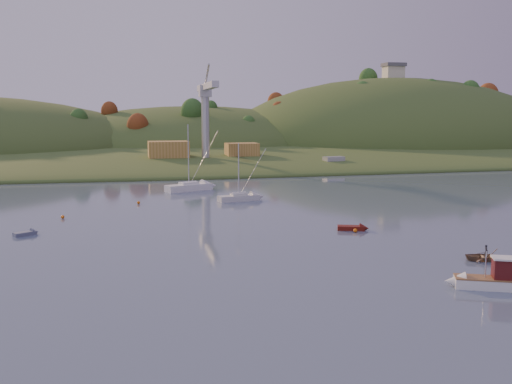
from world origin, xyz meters
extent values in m
plane|color=#344256|center=(0.00, 0.00, 0.00)|extent=(500.00, 500.00, 0.00)
cube|color=#2F481C|center=(0.00, 230.00, 0.00)|extent=(620.00, 220.00, 1.50)
ellipsoid|color=#2F481C|center=(0.00, 165.00, 0.00)|extent=(640.00, 150.00, 7.00)
ellipsoid|color=#2F481C|center=(10.00, 210.00, 0.00)|extent=(140.00, 120.00, 36.00)
ellipsoid|color=#2F481C|center=(95.00, 195.00, 0.00)|extent=(150.00, 130.00, 60.00)
cube|color=beige|center=(95.00, 195.00, 32.50)|extent=(8.00, 6.00, 5.00)
cube|color=#595960|center=(95.00, 195.00, 35.70)|extent=(9.00, 7.00, 1.50)
cube|color=slate|center=(5.00, 122.00, 1.20)|extent=(42.00, 16.00, 2.40)
cube|color=#A57D37|center=(-8.00, 123.00, 4.80)|extent=(11.00, 8.00, 4.80)
cube|color=#A57D37|center=(13.00, 124.00, 4.40)|extent=(9.00, 7.00, 4.00)
cylinder|color=#B7B7BC|center=(2.00, 120.00, 11.40)|extent=(2.20, 2.20, 18.00)
cube|color=#B7B7BC|center=(2.00, 120.00, 20.90)|extent=(3.20, 3.20, 3.20)
cube|color=#B7B7BC|center=(2.00, 111.00, 21.90)|extent=(1.80, 18.00, 1.60)
cube|color=#B7B7BC|center=(2.00, 125.00, 21.90)|extent=(1.80, 10.00, 1.60)
cube|color=silver|center=(9.49, 5.00, 0.44)|extent=(5.22, 3.63, 0.89)
cone|color=silver|center=(7.24, 6.01, 0.44)|extent=(2.30, 2.32, 1.77)
cube|color=brown|center=(9.49, 5.00, 0.91)|extent=(5.24, 3.68, 0.12)
cube|color=#4A1111|center=(10.75, 4.44, 1.77)|extent=(2.04, 1.99, 1.77)
cube|color=silver|center=(10.75, 4.44, 2.71)|extent=(2.30, 2.25, 0.15)
cylinder|color=silver|center=(9.49, 5.00, 2.07)|extent=(0.10, 0.10, 2.36)
cube|color=white|center=(-8.09, 72.81, 0.63)|extent=(9.56, 6.05, 1.26)
cube|color=white|center=(-8.09, 72.81, 1.31)|extent=(3.98, 3.22, 0.80)
cylinder|color=silver|center=(-8.09, 72.81, 7.01)|extent=(0.18, 0.18, 11.50)
cylinder|color=silver|center=(-8.09, 72.81, 1.56)|extent=(3.45, 1.51, 0.12)
cylinder|color=white|center=(-8.09, 72.81, 1.66)|extent=(3.12, 1.56, 0.36)
cube|color=silver|center=(-1.26, 57.97, 0.49)|extent=(7.40, 3.52, 0.98)
cube|color=silver|center=(-1.26, 57.97, 1.03)|extent=(2.94, 2.10, 0.62)
cylinder|color=silver|center=(-1.26, 57.97, 5.43)|extent=(0.18, 0.18, 8.90)
cylinder|color=silver|center=(-1.26, 57.97, 1.28)|extent=(2.81, 0.69, 0.12)
cylinder|color=silver|center=(-1.26, 57.97, 1.38)|extent=(2.51, 0.85, 0.36)
imported|color=#846448|center=(15.29, 13.12, 0.40)|extent=(4.49, 3.77, 0.80)
imported|color=black|center=(15.29, 13.12, 0.69)|extent=(0.46, 0.58, 1.38)
cube|color=#56120C|center=(7.87, 30.54, 0.28)|extent=(3.65, 2.41, 0.56)
cone|color=#56120C|center=(9.46, 29.98, 0.28)|extent=(1.57, 1.67, 1.36)
cube|color=slate|center=(-32.34, 36.57, 0.23)|extent=(2.78, 2.29, 0.46)
cone|color=slate|center=(-31.24, 37.22, 0.23)|extent=(1.35, 1.43, 1.13)
cube|color=#51616A|center=(35.00, 108.00, 0.83)|extent=(13.48, 6.96, 1.65)
cube|color=#B7B7BC|center=(35.00, 108.00, 2.20)|extent=(5.93, 3.76, 2.20)
sphere|color=orange|center=(7.85, 29.06, 0.25)|extent=(0.50, 0.50, 0.50)
sphere|color=orange|center=(-28.94, 47.37, 0.25)|extent=(0.50, 0.50, 0.50)
sphere|color=orange|center=(-18.06, 58.33, 0.25)|extent=(0.50, 0.50, 0.50)
camera|label=1|loc=(-20.27, -36.46, 14.83)|focal=40.00mm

